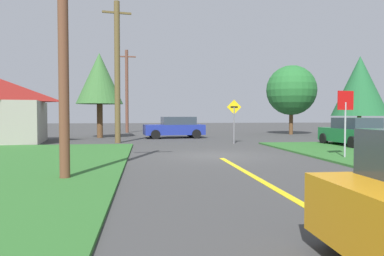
{
  "coord_description": "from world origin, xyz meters",
  "views": [
    {
      "loc": [
        -3.14,
        -15.6,
        1.81
      ],
      "look_at": [
        -0.75,
        2.69,
        1.11
      ],
      "focal_mm": 34.1,
      "sensor_mm": 36.0,
      "label": 1
    }
  ],
  "objects_px": {
    "direction_sign": "(234,116)",
    "car_on_crossroad": "(353,132)",
    "oak_tree_left": "(99,79)",
    "stop_sign": "(345,111)",
    "pine_tree_center": "(360,86)",
    "utility_pole_far": "(127,90)",
    "car_approaching_junction": "(175,127)",
    "utility_pole_near": "(63,24)",
    "utility_pole_mid": "(117,71)",
    "oak_tree_right": "(291,90)"
  },
  "relations": [
    {
      "from": "direction_sign",
      "to": "car_approaching_junction",
      "type": "bearing_deg",
      "value": 117.82
    },
    {
      "from": "direction_sign",
      "to": "oak_tree_left",
      "type": "bearing_deg",
      "value": 141.98
    },
    {
      "from": "pine_tree_center",
      "to": "utility_pole_near",
      "type": "bearing_deg",
      "value": -139.63
    },
    {
      "from": "utility_pole_near",
      "to": "utility_pole_mid",
      "type": "bearing_deg",
      "value": 87.91
    },
    {
      "from": "car_on_crossroad",
      "to": "utility_pole_far",
      "type": "height_order",
      "value": "utility_pole_far"
    },
    {
      "from": "oak_tree_right",
      "to": "utility_pole_mid",
      "type": "bearing_deg",
      "value": -151.86
    },
    {
      "from": "utility_pole_far",
      "to": "oak_tree_right",
      "type": "bearing_deg",
      "value": -19.56
    },
    {
      "from": "utility_pole_near",
      "to": "utility_pole_far",
      "type": "distance_m",
      "value": 26.26
    },
    {
      "from": "stop_sign",
      "to": "oak_tree_right",
      "type": "xyz_separation_m",
      "value": [
        5.05,
        17.54,
        2.01
      ]
    },
    {
      "from": "stop_sign",
      "to": "utility_pole_far",
      "type": "height_order",
      "value": "utility_pole_far"
    },
    {
      "from": "direction_sign",
      "to": "car_on_crossroad",
      "type": "bearing_deg",
      "value": -25.62
    },
    {
      "from": "stop_sign",
      "to": "direction_sign",
      "type": "relative_size",
      "value": 1.02
    },
    {
      "from": "car_on_crossroad",
      "to": "utility_pole_mid",
      "type": "distance_m",
      "value": 14.42
    },
    {
      "from": "car_approaching_junction",
      "to": "pine_tree_center",
      "type": "bearing_deg",
      "value": 166.46
    },
    {
      "from": "direction_sign",
      "to": "oak_tree_left",
      "type": "distance_m",
      "value": 11.61
    },
    {
      "from": "utility_pole_near",
      "to": "oak_tree_left",
      "type": "xyz_separation_m",
      "value": [
        -1.25,
        18.48,
        0.28
      ]
    },
    {
      "from": "car_on_crossroad",
      "to": "oak_tree_left",
      "type": "height_order",
      "value": "oak_tree_left"
    },
    {
      "from": "stop_sign",
      "to": "oak_tree_left",
      "type": "xyz_separation_m",
      "value": [
        -11.42,
        15.02,
        2.59
      ]
    },
    {
      "from": "utility_pole_far",
      "to": "oak_tree_right",
      "type": "height_order",
      "value": "utility_pole_far"
    },
    {
      "from": "utility_pole_mid",
      "to": "direction_sign",
      "type": "relative_size",
      "value": 3.27
    },
    {
      "from": "car_on_crossroad",
      "to": "oak_tree_left",
      "type": "relative_size",
      "value": 0.68
    },
    {
      "from": "car_approaching_junction",
      "to": "direction_sign",
      "type": "height_order",
      "value": "direction_sign"
    },
    {
      "from": "car_approaching_junction",
      "to": "oak_tree_right",
      "type": "height_order",
      "value": "oak_tree_right"
    },
    {
      "from": "car_approaching_junction",
      "to": "utility_pole_far",
      "type": "height_order",
      "value": "utility_pole_far"
    },
    {
      "from": "direction_sign",
      "to": "oak_tree_left",
      "type": "relative_size",
      "value": 0.42
    },
    {
      "from": "car_on_crossroad",
      "to": "oak_tree_left",
      "type": "xyz_separation_m",
      "value": [
        -14.93,
        9.84,
        3.72
      ]
    },
    {
      "from": "car_on_crossroad",
      "to": "utility_pole_mid",
      "type": "relative_size",
      "value": 0.5
    },
    {
      "from": "oak_tree_right",
      "to": "car_on_crossroad",
      "type": "bearing_deg",
      "value": -97.11
    },
    {
      "from": "oak_tree_left",
      "to": "oak_tree_right",
      "type": "relative_size",
      "value": 1.05
    },
    {
      "from": "utility_pole_far",
      "to": "pine_tree_center",
      "type": "distance_m",
      "value": 20.87
    },
    {
      "from": "car_on_crossroad",
      "to": "direction_sign",
      "type": "distance_m",
      "value": 6.78
    },
    {
      "from": "car_approaching_junction",
      "to": "utility_pole_near",
      "type": "bearing_deg",
      "value": 69.58
    },
    {
      "from": "car_on_crossroad",
      "to": "pine_tree_center",
      "type": "relative_size",
      "value": 0.71
    },
    {
      "from": "utility_pole_mid",
      "to": "direction_sign",
      "type": "xyz_separation_m",
      "value": [
        7.13,
        -1.57,
        -2.83
      ]
    },
    {
      "from": "direction_sign",
      "to": "pine_tree_center",
      "type": "height_order",
      "value": "pine_tree_center"
    },
    {
      "from": "stop_sign",
      "to": "direction_sign",
      "type": "bearing_deg",
      "value": -83.54
    },
    {
      "from": "car_on_crossroad",
      "to": "utility_pole_far",
      "type": "distance_m",
      "value": 22.28
    },
    {
      "from": "oak_tree_left",
      "to": "car_approaching_junction",
      "type": "bearing_deg",
      "value": -9.78
    },
    {
      "from": "oak_tree_left",
      "to": "utility_pole_near",
      "type": "bearing_deg",
      "value": -86.12
    },
    {
      "from": "pine_tree_center",
      "to": "direction_sign",
      "type": "bearing_deg",
      "value": -159.18
    },
    {
      "from": "pine_tree_center",
      "to": "oak_tree_left",
      "type": "bearing_deg",
      "value": 171.86
    },
    {
      "from": "utility_pole_near",
      "to": "utility_pole_mid",
      "type": "relative_size",
      "value": 0.93
    },
    {
      "from": "oak_tree_left",
      "to": "utility_pole_far",
      "type": "bearing_deg",
      "value": 77.66
    },
    {
      "from": "car_on_crossroad",
      "to": "oak_tree_right",
      "type": "bearing_deg",
      "value": -7.68
    },
    {
      "from": "stop_sign",
      "to": "car_approaching_junction",
      "type": "distance_m",
      "value": 15.19
    },
    {
      "from": "oak_tree_left",
      "to": "pine_tree_center",
      "type": "distance_m",
      "value": 19.89
    },
    {
      "from": "utility_pole_near",
      "to": "direction_sign",
      "type": "bearing_deg",
      "value": 56.63
    },
    {
      "from": "stop_sign",
      "to": "utility_pole_mid",
      "type": "xyz_separation_m",
      "value": [
        -9.69,
        9.66,
        2.57
      ]
    },
    {
      "from": "oak_tree_left",
      "to": "pine_tree_center",
      "type": "relative_size",
      "value": 1.05
    },
    {
      "from": "utility_pole_mid",
      "to": "direction_sign",
      "type": "bearing_deg",
      "value": -12.43
    }
  ]
}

